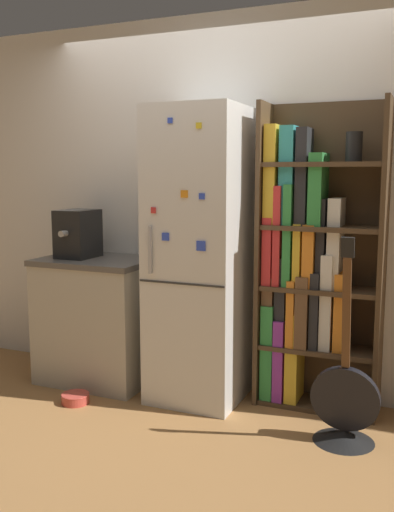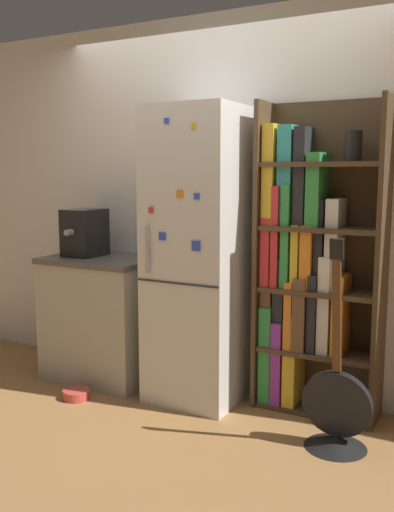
{
  "view_description": "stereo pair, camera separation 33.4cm",
  "coord_description": "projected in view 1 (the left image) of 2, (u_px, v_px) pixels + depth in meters",
  "views": [
    {
      "loc": [
        1.46,
        -3.3,
        1.53
      ],
      "look_at": [
        -0.02,
        0.15,
        0.97
      ],
      "focal_mm": 40.0,
      "sensor_mm": 36.0,
      "label": 1
    },
    {
      "loc": [
        1.76,
        -3.16,
        1.53
      ],
      "look_at": [
        -0.02,
        0.15,
        0.97
      ],
      "focal_mm": 40.0,
      "sensor_mm": 36.0,
      "label": 2
    }
  ],
  "objects": [
    {
      "name": "bookshelf",
      "position": [
        307.0,
        267.0,
        3.68
      ],
      "size": [
        0.78,
        0.32,
        1.97
      ],
      "color": "#4C3823",
      "rests_on": "ground_plane"
    },
    {
      "name": "kitchen_counter",
      "position": [
        99.0,
        319.0,
        4.19
      ],
      "size": [
        0.81,
        0.61,
        0.91
      ],
      "color": "#BCB7A8",
      "rests_on": "ground_plane"
    },
    {
      "name": "wall_back",
      "position": [
        218.0,
        205.0,
        4.04
      ],
      "size": [
        8.0,
        0.05,
        2.6
      ],
      "color": "white",
      "rests_on": "ground_plane"
    },
    {
      "name": "espresso_machine",
      "position": [
        78.0,
        234.0,
        4.14
      ],
      "size": [
        0.24,
        0.35,
        0.35
      ],
      "color": "black",
      "rests_on": "kitchen_counter"
    },
    {
      "name": "refrigerator",
      "position": [
        200.0,
        256.0,
        3.79
      ],
      "size": [
        0.59,
        0.63,
        1.95
      ],
      "color": "white",
      "rests_on": "ground_plane"
    },
    {
      "name": "guitar",
      "position": [
        344.0,
        413.0,
        3.24
      ],
      "size": [
        0.39,
        0.35,
        1.19
      ],
      "color": "black",
      "rests_on": "ground_plane"
    },
    {
      "name": "pet_bowl",
      "position": [
        75.0,
        398.0,
        3.8
      ],
      "size": [
        0.19,
        0.19,
        0.06
      ],
      "color": "#D84C3F",
      "rests_on": "ground_plane"
    },
    {
      "name": "ground_plane",
      "position": [
        191.0,
        403.0,
        3.8
      ],
      "size": [
        16.0,
        16.0,
        0.0
      ],
      "primitive_type": "plane",
      "color": "#A87542"
    }
  ]
}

